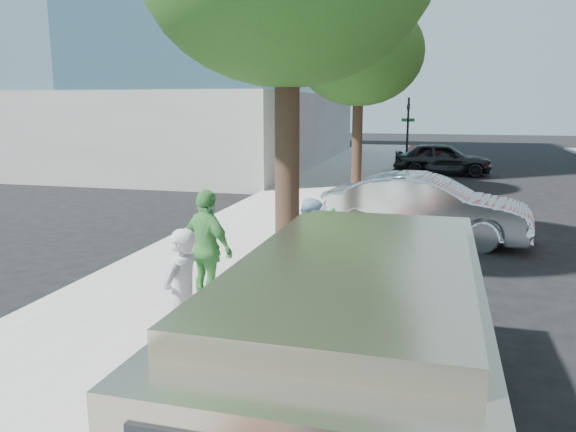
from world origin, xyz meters
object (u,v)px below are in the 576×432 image
(person_gray, at_px, (182,296))
(bg_car, at_px, (442,159))
(parking_meter, at_px, (331,231))
(person_officer, at_px, (311,248))
(sedan_silver, at_px, (426,208))
(person_green, at_px, (208,249))
(van, at_px, (362,335))

(person_gray, xyz_separation_m, bg_car, (3.37, 22.53, -0.22))
(parking_meter, distance_m, bg_car, 19.25)
(parking_meter, distance_m, person_officer, 0.59)
(person_gray, relative_size, person_officer, 1.02)
(person_officer, distance_m, sedan_silver, 5.64)
(person_gray, relative_size, person_green, 0.90)
(person_green, relative_size, van, 0.34)
(parking_meter, distance_m, person_green, 2.27)
(bg_car, xyz_separation_m, van, (-0.96, -23.44, 0.34))
(van, bearing_deg, person_green, 135.77)
(person_officer, xyz_separation_m, sedan_silver, (1.81, 5.34, -0.17))
(person_officer, xyz_separation_m, person_green, (-1.51, -0.94, 0.11))
(person_gray, bearing_deg, bg_car, -178.62)
(person_officer, bearing_deg, person_gray, 116.64)
(person_officer, distance_m, person_green, 1.78)
(person_gray, height_order, van, van)
(sedan_silver, relative_size, bg_car, 1.08)
(person_officer, relative_size, person_green, 0.89)
(parking_meter, bearing_deg, bg_car, 83.82)
(bg_car, bearing_deg, parking_meter, 172.50)
(sedan_silver, distance_m, bg_car, 14.30)
(person_green, distance_m, sedan_silver, 7.11)
(parking_meter, height_order, person_gray, person_gray)
(sedan_silver, distance_m, van, 9.16)
(parking_meter, distance_m, sedan_silver, 5.10)
(person_gray, relative_size, bg_car, 0.37)
(sedan_silver, xyz_separation_m, bg_car, (0.51, 14.30, -0.04))
(person_officer, height_order, van, van)
(bg_car, distance_m, van, 23.46)
(parking_meter, xyz_separation_m, bg_car, (2.07, 19.13, -0.40))
(person_gray, xyz_separation_m, van, (2.40, -0.91, 0.12))
(bg_car, bearing_deg, sedan_silver, 176.65)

